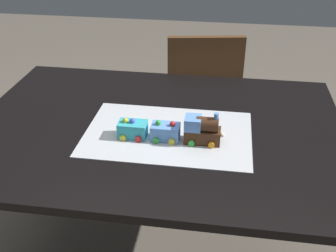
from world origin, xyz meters
name	(u,v)px	position (x,y,z in m)	size (l,w,h in m)	color
dining_table	(157,149)	(0.00, 0.00, 0.63)	(1.40, 1.00, 0.74)	black
chair	(202,96)	(-0.12, -0.83, 0.47)	(0.46, 0.46, 0.86)	brown
cake_board	(168,134)	(-0.05, 0.06, 0.74)	(0.60, 0.40, 0.00)	silver
cake_locomotive	(202,130)	(-0.18, 0.09, 0.79)	(0.14, 0.08, 0.12)	#472816
cake_car_gondola_sky_blue	(165,132)	(-0.05, 0.09, 0.77)	(0.10, 0.08, 0.07)	#669EEA
cake_car_hopper_turquoise	(133,129)	(0.07, 0.09, 0.77)	(0.10, 0.08, 0.07)	#38B7C6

